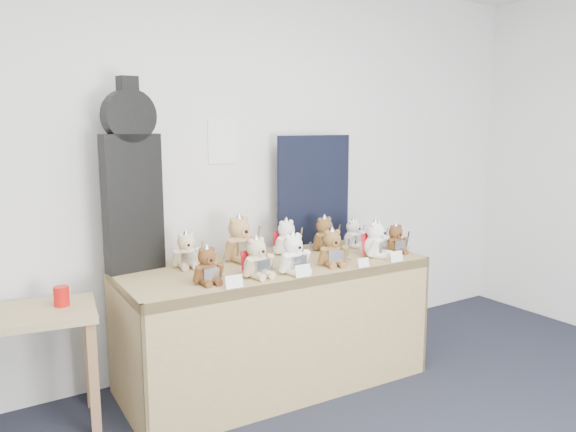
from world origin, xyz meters
TOP-DOWN VIEW (x-y plane):
  - room_shell at (0.25, 2.49)m, footprint 6.00×6.00m
  - display_table at (0.35, 1.93)m, footprint 1.94×0.87m
  - side_table at (-1.13, 2.19)m, footprint 0.89×0.59m
  - guitar_case at (-0.43, 2.30)m, footprint 0.35×0.14m
  - navy_board at (0.91, 2.35)m, footprint 0.59×0.06m
  - red_cup at (-0.88, 2.18)m, footprint 0.08×0.08m
  - teddy_front_far_left at (-0.18, 1.81)m, footprint 0.19×0.15m
  - teddy_front_left at (0.11, 1.78)m, footprint 0.22×0.19m
  - teddy_front_centre at (0.33, 1.73)m, footprint 0.23×0.19m
  - teddy_front_right at (0.63, 1.76)m, footprint 0.21×0.19m
  - teddy_front_far_right at (1.01, 1.79)m, footprint 0.23×0.22m
  - teddy_front_end at (1.20, 1.80)m, footprint 0.18×0.16m
  - teddy_back_left at (-0.15, 2.19)m, footprint 0.20×0.17m
  - teddy_back_centre_left at (0.21, 2.18)m, footprint 0.27×0.23m
  - teddy_back_centre_right at (0.55, 2.16)m, footprint 0.22×0.19m
  - teddy_back_right at (0.84, 2.12)m, footprint 0.22×0.17m
  - teddy_back_end at (1.07, 2.09)m, footprint 0.19×0.17m
  - entry_card_a at (-0.11, 1.64)m, footprint 0.10×0.02m
  - entry_card_b at (0.33, 1.63)m, footprint 0.10×0.03m
  - entry_card_c at (0.76, 1.61)m, footprint 0.08×0.02m
  - entry_card_d at (1.02, 1.60)m, footprint 0.10×0.02m

SIDE VIEW (x-z plane):
  - side_table at x=-1.13m, z-range 0.22..0.91m
  - display_table at x=0.35m, z-range 0.23..1.02m
  - red_cup at x=-0.88m, z-range 0.69..0.80m
  - entry_card_c at x=0.76m, z-range 0.80..0.86m
  - entry_card_d at x=1.02m, z-range 0.80..0.87m
  - entry_card_a at x=-0.11m, z-range 0.80..0.87m
  - entry_card_b at x=0.33m, z-range 0.80..0.87m
  - teddy_front_end at x=1.20m, z-range 0.77..1.00m
  - teddy_back_end at x=1.07m, z-range 0.77..1.00m
  - teddy_front_far_left at x=-0.18m, z-range 0.77..1.01m
  - teddy_back_left at x=-0.15m, z-range 0.77..1.02m
  - teddy_front_right at x=0.63m, z-range 0.77..1.03m
  - teddy_front_left at x=0.11m, z-range 0.77..1.03m
  - teddy_back_centre_right at x=0.55m, z-range 0.77..1.03m
  - teddy_back_right at x=0.84m, z-range 0.77..1.04m
  - teddy_front_far_right at x=1.01m, z-range 0.77..1.04m
  - teddy_front_centre at x=0.33m, z-range 0.77..1.04m
  - teddy_back_centre_left at x=0.21m, z-range 0.76..1.09m
  - navy_board at x=0.91m, z-range 0.80..1.58m
  - guitar_case at x=-0.43m, z-range 0.78..1.92m
  - room_shell at x=0.25m, z-range -1.45..4.55m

